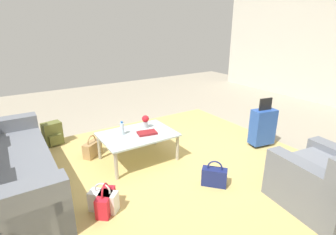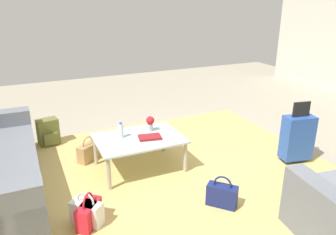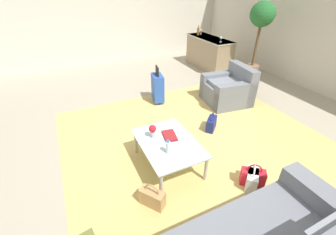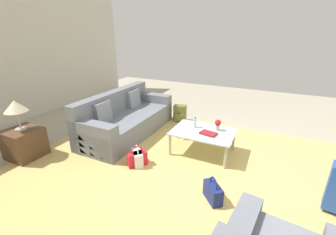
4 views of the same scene
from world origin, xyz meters
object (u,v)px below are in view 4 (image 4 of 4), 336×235
flower_vase (218,124)px  water_bottle (195,123)px  handbag_white (137,157)px  handbag_tan (184,131)px  table_lamp (15,107)px  coffee_table (203,134)px  handbag_navy (213,192)px  handbag_red (137,158)px  backpack_olive (180,113)px  side_table (25,143)px  couch (125,120)px  coffee_table_book (208,133)px

flower_vase → water_bottle: bearing=6.8°
handbag_white → handbag_tan: same height
table_lamp → coffee_table: bearing=-151.8°
table_lamp → handbag_navy: size_ratio=1.46×
handbag_red → backpack_olive: backpack_olive is taller
flower_vase → handbag_white: 1.54m
coffee_table → backpack_olive: (1.00, -1.29, -0.19)m
water_bottle → handbag_white: (0.66, 0.95, -0.40)m
handbag_red → backpack_olive: 2.18m
handbag_navy → backpack_olive: bearing=-58.2°
coffee_table → side_table: bearing=28.2°
table_lamp → side_table: bearing=180.0°
handbag_white → handbag_red: bearing=116.8°
flower_vase → handbag_white: (1.08, 1.00, -0.43)m
coffee_table → handbag_white: 1.24m
handbag_tan → water_bottle: bearing=132.7°
handbag_white → handbag_navy: same height
side_table → handbag_navy: side_table is taller
handbag_tan → flower_vase: bearing=156.4°
water_bottle → backpack_olive: bearing=-56.1°
water_bottle → handbag_navy: water_bottle is taller
couch → handbag_red: bearing=134.2°
water_bottle → backpack_olive: water_bottle is taller
side_table → handbag_tan: (-2.24, -1.99, -0.13)m
coffee_table_book → table_lamp: table_lamp is taller
side_table → backpack_olive: 3.32m
coffee_table_book → handbag_red: bearing=50.7°
handbag_red → handbag_tan: bearing=-101.7°
water_bottle → handbag_white: water_bottle is taller
flower_vase → handbag_navy: (-0.30, 1.30, -0.43)m
table_lamp → handbag_white: bearing=-161.5°
water_bottle → coffee_table_book: size_ratio=0.73×
coffee_table_book → flower_vase: bearing=-102.5°
couch → flower_vase: (-2.02, -0.05, 0.25)m
couch → water_bottle: (-1.60, -0.00, 0.22)m
handbag_white → backpack_olive: backpack_olive is taller
backpack_olive → coffee_table_book: bearing=129.2°
couch → backpack_olive: bearing=-124.0°
couch → handbag_tan: bearing=-162.4°
handbag_white → handbag_tan: 1.38m
flower_vase → backpack_olive: 1.71m
handbag_white → backpack_olive: 2.15m
handbag_navy → couch: bearing=-28.4°
couch → handbag_white: (-0.94, 0.95, -0.18)m
side_table → handbag_tan: size_ratio=1.52×
coffee_table_book → handbag_red: (0.97, 0.80, -0.32)m
coffee_table → handbag_red: coffee_table is taller
coffee_table → handbag_white: coffee_table is taller
handbag_navy → water_bottle: bearing=-60.3°
couch → coffee_table: 1.80m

